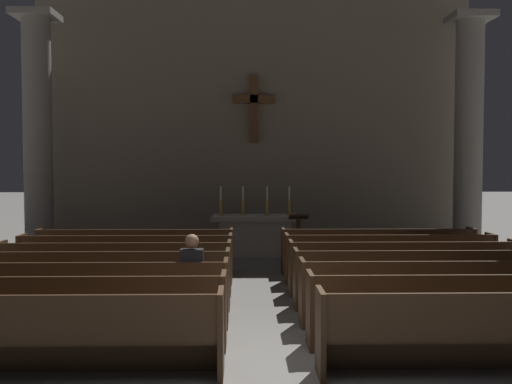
{
  "coord_description": "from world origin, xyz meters",
  "views": [
    {
      "loc": [
        -0.3,
        -6.37,
        2.32
      ],
      "look_at": [
        0.0,
        7.3,
        1.64
      ],
      "focal_mm": 41.76,
      "sensor_mm": 36.0,
      "label": 1
    }
  ],
  "objects": [
    {
      "name": "ground_plane",
      "position": [
        0.0,
        0.0,
        0.0
      ],
      "size": [
        80.0,
        80.0,
        0.0
      ],
      "primitive_type": "plane",
      "color": "slate"
    },
    {
      "name": "pew_left_row_1",
      "position": [
        -2.53,
        -0.04,
        0.48
      ],
      "size": [
        4.03,
        0.5,
        0.95
      ],
      "color": "#422B19",
      "rests_on": "ground"
    },
    {
      "name": "pew_left_row_2",
      "position": [
        -2.53,
        0.96,
        0.48
      ],
      "size": [
        4.03,
        0.5,
        0.95
      ],
      "color": "#422B19",
      "rests_on": "ground"
    },
    {
      "name": "pew_left_row_3",
      "position": [
        -2.53,
        1.96,
        0.48
      ],
      "size": [
        4.03,
        0.5,
        0.95
      ],
      "color": "#422B19",
      "rests_on": "ground"
    },
    {
      "name": "pew_left_row_4",
      "position": [
        -2.53,
        2.96,
        0.48
      ],
      "size": [
        4.03,
        0.5,
        0.95
      ],
      "color": "#422B19",
      "rests_on": "ground"
    },
    {
      "name": "pew_left_row_5",
      "position": [
        -2.53,
        3.96,
        0.48
      ],
      "size": [
        4.03,
        0.5,
        0.95
      ],
      "color": "#422B19",
      "rests_on": "ground"
    },
    {
      "name": "pew_left_row_6",
      "position": [
        -2.53,
        4.96,
        0.48
      ],
      "size": [
        4.03,
        0.5,
        0.95
      ],
      "color": "#422B19",
      "rests_on": "ground"
    },
    {
      "name": "pew_left_row_7",
      "position": [
        -2.53,
        5.96,
        0.48
      ],
      "size": [
        4.03,
        0.5,
        0.95
      ],
      "color": "#422B19",
      "rests_on": "ground"
    },
    {
      "name": "pew_right_row_1",
      "position": [
        2.53,
        -0.04,
        0.48
      ],
      "size": [
        4.03,
        0.5,
        0.95
      ],
      "color": "#422B19",
      "rests_on": "ground"
    },
    {
      "name": "pew_right_row_2",
      "position": [
        2.53,
        0.96,
        0.48
      ],
      "size": [
        4.03,
        0.5,
        0.95
      ],
      "color": "#422B19",
      "rests_on": "ground"
    },
    {
      "name": "pew_right_row_3",
      "position": [
        2.53,
        1.96,
        0.48
      ],
      "size": [
        4.03,
        0.5,
        0.95
      ],
      "color": "#422B19",
      "rests_on": "ground"
    },
    {
      "name": "pew_right_row_4",
      "position": [
        2.53,
        2.96,
        0.48
      ],
      "size": [
        4.03,
        0.5,
        0.95
      ],
      "color": "#422B19",
      "rests_on": "ground"
    },
    {
      "name": "pew_right_row_5",
      "position": [
        2.53,
        3.96,
        0.48
      ],
      "size": [
        4.03,
        0.5,
        0.95
      ],
      "color": "#422B19",
      "rests_on": "ground"
    },
    {
      "name": "pew_right_row_6",
      "position": [
        2.53,
        4.96,
        0.48
      ],
      "size": [
        4.03,
        0.5,
        0.95
      ],
      "color": "#422B19",
      "rests_on": "ground"
    },
    {
      "name": "pew_right_row_7",
      "position": [
        2.53,
        5.96,
        0.48
      ],
      "size": [
        4.03,
        0.5,
        0.95
      ],
      "color": "#422B19",
      "rests_on": "ground"
    },
    {
      "name": "column_left_third",
      "position": [
        -5.4,
        8.58,
        2.93
      ],
      "size": [
        1.05,
        1.05,
        6.03
      ],
      "color": "gray",
      "rests_on": "ground"
    },
    {
      "name": "column_right_third",
      "position": [
        5.4,
        8.58,
        2.93
      ],
      "size": [
        1.05,
        1.05,
        6.03
      ],
      "color": "gray",
      "rests_on": "ground"
    },
    {
      "name": "altar",
      "position": [
        0.0,
        8.36,
        0.53
      ],
      "size": [
        2.2,
        0.9,
        1.01
      ],
      "color": "#A8A399",
      "rests_on": "ground"
    },
    {
      "name": "candlestick_outer_left",
      "position": [
        -0.85,
        8.36,
        1.24
      ],
      "size": [
        0.16,
        0.16,
        0.72
      ],
      "color": "#B79338",
      "rests_on": "altar"
    },
    {
      "name": "candlestick_inner_left",
      "position": [
        -0.3,
        8.36,
        1.24
      ],
      "size": [
        0.16,
        0.16,
        0.72
      ],
      "color": "#B79338",
      "rests_on": "altar"
    },
    {
      "name": "candlestick_inner_right",
      "position": [
        0.3,
        8.36,
        1.24
      ],
      "size": [
        0.16,
        0.16,
        0.72
      ],
      "color": "#B79338",
      "rests_on": "altar"
    },
    {
      "name": "candlestick_outer_right",
      "position": [
        0.85,
        8.36,
        1.24
      ],
      "size": [
        0.16,
        0.16,
        0.72
      ],
      "color": "#B79338",
      "rests_on": "altar"
    },
    {
      "name": "apse_with_cross",
      "position": [
        0.0,
        10.29,
        3.44
      ],
      "size": [
        11.92,
        0.47,
        6.88
      ],
      "color": "gray",
      "rests_on": "ground"
    },
    {
      "name": "lectern",
      "position": [
        0.97,
        7.16,
        0.55
      ],
      "size": [
        0.44,
        0.36,
        1.15
      ],
      "color": "#422B19",
      "rests_on": "ground"
    },
    {
      "name": "lone_worshipper",
      "position": [
        -1.02,
        2.0,
        0.69
      ],
      "size": [
        0.32,
        0.43,
        1.32
      ],
      "color": "#26262B",
      "rests_on": "ground"
    }
  ]
}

